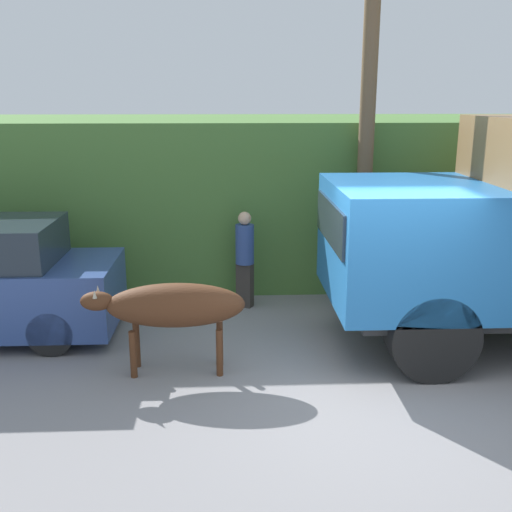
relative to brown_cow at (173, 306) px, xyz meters
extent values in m
plane|color=gray|center=(2.60, -0.84, -0.92)|extent=(60.00, 60.00, 0.00)
cube|color=#4C7A38|center=(2.60, 5.66, 0.65)|extent=(32.00, 5.12, 3.15)
cube|color=#C6B793|center=(-0.43, 4.62, 0.41)|extent=(6.15, 2.40, 2.68)
cube|color=#4C4742|center=(-0.43, 4.62, 1.83)|extent=(6.45, 2.70, 0.16)
cube|color=#236BB2|center=(3.28, 0.67, 0.67)|extent=(2.17, 2.47, 1.66)
cube|color=#232D38|center=(2.17, 0.67, 0.97)|extent=(0.04, 2.10, 0.58)
cylinder|color=black|center=(3.38, -0.29, -0.34)|extent=(1.18, 0.54, 1.18)
ellipsoid|color=#512D19|center=(0.04, 0.00, 0.02)|extent=(1.83, 0.59, 0.59)
ellipsoid|color=#512D19|center=(-0.98, 0.00, 0.09)|extent=(0.44, 0.25, 0.25)
cone|color=#B7AD93|center=(-0.98, -0.10, 0.22)|extent=(0.06, 0.06, 0.11)
cone|color=#B7AD93|center=(-0.98, 0.10, 0.22)|extent=(0.06, 0.06, 0.11)
cylinder|color=#512D19|center=(-0.52, -0.16, -0.60)|extent=(0.09, 0.09, 0.65)
cylinder|color=#512D19|center=(-0.52, 0.16, -0.60)|extent=(0.09, 0.09, 0.65)
cylinder|color=#512D19|center=(0.61, -0.16, -0.60)|extent=(0.09, 0.09, 0.65)
cylinder|color=#512D19|center=(0.61, 0.16, -0.60)|extent=(0.09, 0.09, 0.65)
cylinder|color=black|center=(-1.80, 0.65, -0.59)|extent=(0.66, 0.28, 0.66)
cube|color=#38332D|center=(1.02, 2.53, -0.53)|extent=(0.32, 0.28, 0.79)
cylinder|color=#334C8C|center=(1.02, 2.53, 0.21)|extent=(0.43, 0.43, 0.68)
sphere|color=#DBB28E|center=(1.02, 2.53, 0.66)|extent=(0.23, 0.23, 0.23)
cylinder|color=brown|center=(3.11, 2.79, 2.40)|extent=(0.27, 0.27, 6.65)
camera|label=1|loc=(0.76, -7.47, 2.68)|focal=42.00mm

